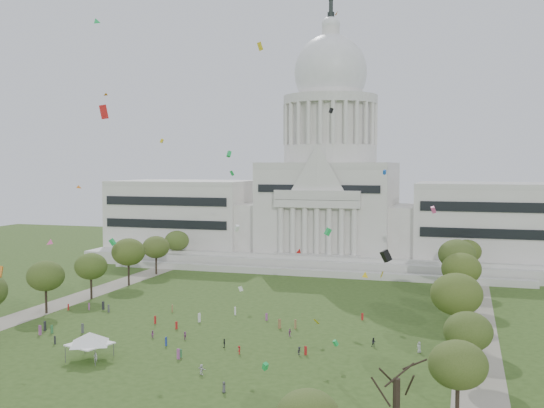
{
  "coord_description": "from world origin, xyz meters",
  "views": [
    {
      "loc": [
        45.59,
        -103.69,
        33.47
      ],
      "look_at": [
        0.0,
        45.0,
        24.0
      ],
      "focal_mm": 42.0,
      "sensor_mm": 36.0,
      "label": 1
    }
  ],
  "objects_px": {
    "capitol": "(330,197)",
    "big_bare_tree": "(397,373)",
    "event_tent": "(90,338)",
    "person_0": "(419,347)"
  },
  "relations": [
    {
      "from": "big_bare_tree",
      "to": "event_tent",
      "type": "distance_m",
      "value": 57.29
    },
    {
      "from": "event_tent",
      "to": "big_bare_tree",
      "type": "bearing_deg",
      "value": -18.61
    },
    {
      "from": "big_bare_tree",
      "to": "event_tent",
      "type": "height_order",
      "value": "big_bare_tree"
    },
    {
      "from": "capitol",
      "to": "big_bare_tree",
      "type": "distance_m",
      "value": 147.23
    },
    {
      "from": "capitol",
      "to": "big_bare_tree",
      "type": "bearing_deg",
      "value": -74.98
    },
    {
      "from": "big_bare_tree",
      "to": "person_0",
      "type": "xyz_separation_m",
      "value": [
        -0.0,
        38.89,
        -7.68
      ]
    },
    {
      "from": "capitol",
      "to": "event_tent",
      "type": "relative_size",
      "value": 14.74
    },
    {
      "from": "big_bare_tree",
      "to": "event_tent",
      "type": "xyz_separation_m",
      "value": [
        -54.1,
        18.22,
        -4.9
      ]
    },
    {
      "from": "capitol",
      "to": "big_bare_tree",
      "type": "relative_size",
      "value": 12.5
    },
    {
      "from": "person_0",
      "to": "event_tent",
      "type": "bearing_deg",
      "value": -106.77
    }
  ]
}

